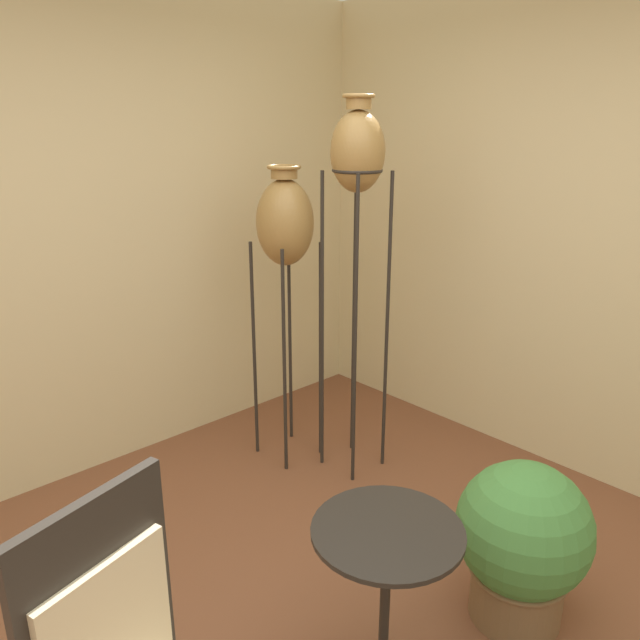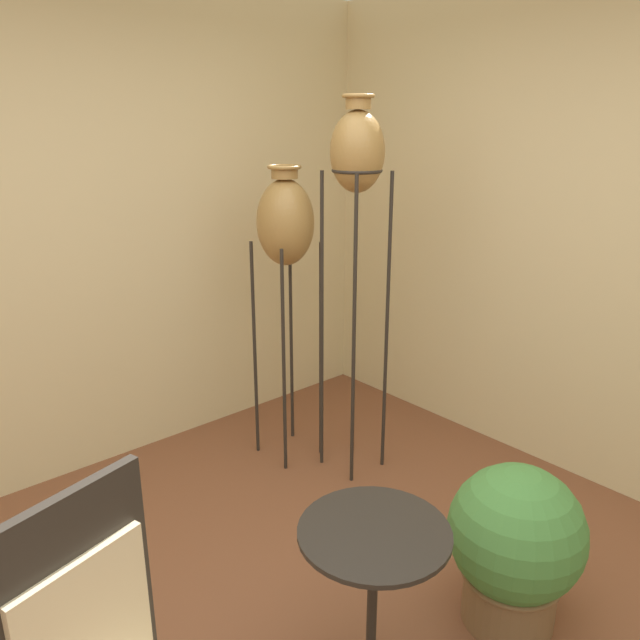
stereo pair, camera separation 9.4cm
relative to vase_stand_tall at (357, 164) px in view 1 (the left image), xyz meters
name	(u,v)px [view 1 (the left image)]	position (x,y,z in m)	size (l,w,h in m)	color
wall_back	(60,240)	(-1.16, 1.04, -0.39)	(8.10, 0.06, 2.70)	beige
wall_right	(628,244)	(0.92, -1.04, -0.39)	(0.06, 8.10, 2.70)	beige
vase_stand_tall	(357,164)	(0.00, 0.00, 0.00)	(0.28, 0.28, 2.08)	#28231E
vase_stand_medium	(285,227)	(-0.19, 0.36, -0.34)	(0.32, 0.32, 1.72)	#28231E
side_table	(386,573)	(-1.01, -1.13, -1.25)	(0.52, 0.52, 0.66)	#28231E
potted_plant	(522,540)	(-0.37, -1.29, -1.37)	(0.54, 0.54, 0.69)	brown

